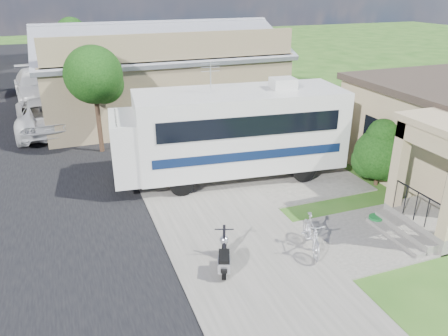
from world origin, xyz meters
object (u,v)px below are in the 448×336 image
object	(u,v)px
shrub	(381,151)
scooter	(224,257)
pickup_truck	(47,114)
garden_hose	(375,220)
van	(38,85)
motorhome	(231,130)
bicycle	(311,236)

from	to	relation	value
shrub	scooter	distance (m)	7.77
pickup_truck	garden_hose	xyz separation A→B (m)	(9.41, -13.39, -0.76)
van	scooter	bearing A→B (deg)	-83.19
pickup_truck	motorhome	bearing A→B (deg)	125.27
scooter	garden_hose	size ratio (longest dim) A/B	3.15
scooter	shrub	bearing A→B (deg)	43.65
motorhome	scooter	distance (m)	6.16
bicycle	pickup_truck	world-z (taller)	pickup_truck
shrub	garden_hose	size ratio (longest dim) A/B	5.76
shrub	van	world-z (taller)	shrub
bicycle	van	bearing A→B (deg)	125.63
scooter	pickup_truck	world-z (taller)	pickup_truck
garden_hose	shrub	bearing A→B (deg)	51.29
shrub	garden_hose	bearing A→B (deg)	-128.71
bicycle	pickup_truck	bearing A→B (deg)	132.06
motorhome	garden_hose	xyz separation A→B (m)	(2.89, -4.87, -1.76)
scooter	van	distance (m)	21.28
bicycle	scooter	bearing A→B (deg)	-163.75
shrub	bicycle	world-z (taller)	shrub
motorhome	pickup_truck	distance (m)	10.77
pickup_truck	van	bearing A→B (deg)	-88.05
pickup_truck	garden_hose	size ratio (longest dim) A/B	14.17
shrub	pickup_truck	bearing A→B (deg)	135.65
pickup_truck	garden_hose	bearing A→B (deg)	122.93
scooter	pickup_truck	distance (m)	14.64
bicycle	van	world-z (taller)	van
van	garden_hose	bearing A→B (deg)	-69.64
shrub	van	distance (m)	21.32
motorhome	shrub	bearing A→B (deg)	-21.85
shrub	bicycle	bearing A→B (deg)	-146.81
bicycle	motorhome	bearing A→B (deg)	108.41
motorhome	van	xyz separation A→B (m)	(-7.01, 15.25, -0.91)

